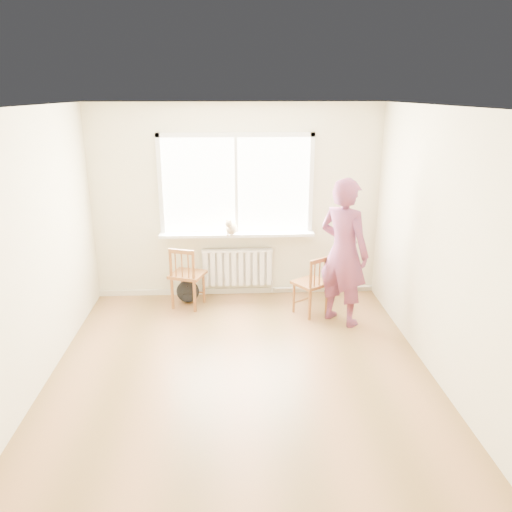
{
  "coord_description": "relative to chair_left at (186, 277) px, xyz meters",
  "views": [
    {
      "loc": [
        -0.09,
        -4.57,
        2.83
      ],
      "look_at": [
        0.22,
        1.2,
        0.92
      ],
      "focal_mm": 35.0,
      "sensor_mm": 36.0,
      "label": 1
    }
  ],
  "objects": [
    {
      "name": "chair_right",
      "position": [
        1.68,
        -0.32,
        -0.03
      ],
      "size": [
        0.55,
        0.54,
        0.81
      ],
      "rotation": [
        0.0,
        0.0,
        3.74
      ],
      "color": "brown",
      "rests_on": "floor"
    },
    {
      "name": "cat",
      "position": [
        0.62,
        0.28,
        0.61
      ],
      "size": [
        0.22,
        0.36,
        0.25
      ],
      "rotation": [
        0.0,
        0.0,
        -0.3
      ],
      "color": "#CDB18B",
      "rests_on": "windowsill"
    },
    {
      "name": "floor",
      "position": [
        0.7,
        -1.78,
        -0.44
      ],
      "size": [
        4.5,
        4.5,
        0.0
      ],
      "primitive_type": "plane",
      "color": "#9C6940",
      "rests_on": "ground"
    },
    {
      "name": "windowsill",
      "position": [
        0.7,
        0.36,
        0.49
      ],
      "size": [
        2.15,
        0.22,
        0.04
      ],
      "primitive_type": "cube",
      "color": "white",
      "rests_on": "back_wall"
    },
    {
      "name": "baseboard",
      "position": [
        0.7,
        0.45,
        -0.4
      ],
      "size": [
        4.0,
        0.03,
        0.08
      ],
      "primitive_type": "cube",
      "color": "beige",
      "rests_on": "ground"
    },
    {
      "name": "backpack",
      "position": [
        -0.0,
        0.17,
        -0.28
      ],
      "size": [
        0.35,
        0.28,
        0.32
      ],
      "primitive_type": "ellipsoid",
      "rotation": [
        0.0,
        0.0,
        0.14
      ],
      "color": "black",
      "rests_on": "floor"
    },
    {
      "name": "ceiling",
      "position": [
        0.7,
        -1.78,
        2.26
      ],
      "size": [
        4.5,
        4.5,
        0.0
      ],
      "primitive_type": "plane",
      "rotation": [
        3.14,
        0.0,
        0.0
      ],
      "color": "white",
      "rests_on": "back_wall"
    },
    {
      "name": "window",
      "position": [
        0.7,
        0.44,
        1.23
      ],
      "size": [
        2.12,
        0.05,
        1.42
      ],
      "color": "white",
      "rests_on": "back_wall"
    },
    {
      "name": "chair_left",
      "position": [
        0.0,
        0.0,
        0.0
      ],
      "size": [
        0.54,
        0.53,
        0.87
      ],
      "rotation": [
        0.0,
        0.0,
        2.81
      ],
      "color": "brown",
      "rests_on": "floor"
    },
    {
      "name": "radiator",
      "position": [
        0.7,
        0.38,
        0.0
      ],
      "size": [
        1.0,
        0.12,
        0.55
      ],
      "color": "white",
      "rests_on": "back_wall"
    },
    {
      "name": "person",
      "position": [
        2.0,
        -0.55,
        0.5
      ],
      "size": [
        0.79,
        0.8,
        1.87
      ],
      "primitive_type": "imported",
      "rotation": [
        0.0,
        0.0,
        2.34
      ],
      "color": "#C94378",
      "rests_on": "floor"
    },
    {
      "name": "heating_pipe",
      "position": [
        1.95,
        0.41,
        -0.36
      ],
      "size": [
        1.4,
        0.04,
        0.04
      ],
      "primitive_type": "cylinder",
      "rotation": [
        0.0,
        1.57,
        0.0
      ],
      "color": "silver",
      "rests_on": "back_wall"
    },
    {
      "name": "back_wall",
      "position": [
        0.7,
        0.47,
        0.91
      ],
      "size": [
        4.0,
        0.01,
        2.7
      ],
      "primitive_type": "cube",
      "color": "beige",
      "rests_on": "ground"
    }
  ]
}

